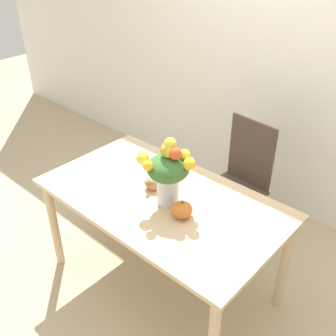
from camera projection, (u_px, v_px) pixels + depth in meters
ground_plane at (162, 281)px, 2.85m from camera, size 12.00×12.00×0.00m
wall_back at (287, 54)px, 3.04m from camera, size 8.00×0.06×2.70m
dining_table at (162, 208)px, 2.50m from camera, size 1.54×0.88×0.76m
flower_vase at (169, 170)px, 2.29m from camera, size 0.32×0.31×0.43m
pumpkin at (182, 210)px, 2.26m from camera, size 0.12×0.12×0.11m
turkey_figurine at (153, 182)px, 2.51m from camera, size 0.10×0.14×0.09m
dining_chair_near_window at (238, 183)px, 3.03m from camera, size 0.46×0.46×0.99m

